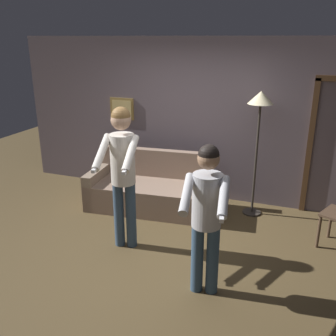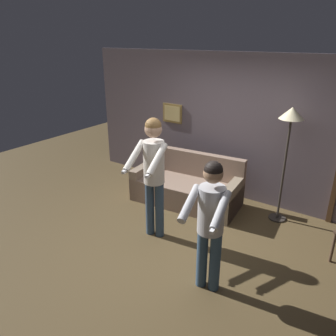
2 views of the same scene
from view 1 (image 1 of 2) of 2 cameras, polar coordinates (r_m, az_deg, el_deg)
ground_plane at (r=4.89m, az=-2.36°, el=-12.55°), size 12.00×12.00×0.00m
back_wall_assembly at (r=6.15m, az=4.85°, el=7.24°), size 6.40×0.10×2.60m
couch at (r=5.94m, az=-2.74°, el=-3.47°), size 1.97×1.03×0.87m
torchiere_lamp at (r=5.49m, az=13.82°, el=8.47°), size 0.37×0.37×1.87m
person_standing_left at (r=4.56m, az=-6.97°, el=0.51°), size 0.52×0.73×1.82m
person_standing_right at (r=3.73m, az=5.90°, el=-6.16°), size 0.50×0.65×1.63m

